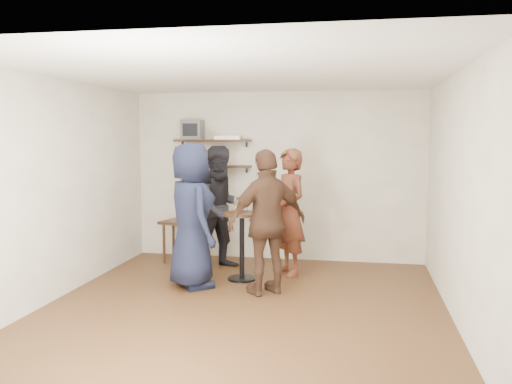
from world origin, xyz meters
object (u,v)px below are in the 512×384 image
side_table (182,227)px  person_navy (191,215)px  person_dark (222,208)px  drinks_table (242,237)px  person_brown (268,222)px  radio (211,162)px  crt_monitor (193,130)px  person_plaid (289,212)px  dvd_deck (229,138)px

side_table → person_navy: (0.58, -1.34, 0.40)m
person_navy → person_dark: bearing=-45.9°
drinks_table → person_brown: size_ratio=0.52×
radio → drinks_table: 1.70m
crt_monitor → side_table: 1.53m
drinks_table → person_dark: bearing=126.2°
person_navy → radio: bearing=-31.4°
crt_monitor → person_brown: size_ratio=0.18×
person_plaid → person_dark: 1.02m
person_plaid → person_dark: person_dark is taller
drinks_table → person_plaid: person_plaid is taller
dvd_deck → radio: (-0.28, 0.00, -0.38)m
crt_monitor → person_brown: crt_monitor is taller
person_navy → person_brown: person_navy is taller
side_table → person_brown: (1.59, -1.46, 0.36)m
radio → side_table: bearing=-141.1°
person_plaid → radio: bearing=-156.5°
dvd_deck → person_brown: dvd_deck is taller
person_plaid → person_brown: person_brown is taller
drinks_table → person_brown: person_brown is taller
crt_monitor → person_navy: size_ratio=0.17×
drinks_table → person_navy: size_ratio=0.49×
radio → person_brown: person_brown is taller
person_navy → side_table: bearing=-14.5°
dvd_deck → person_dark: bearing=-85.5°
radio → person_plaid: size_ratio=0.13×
side_table → drinks_table: drinks_table is taller
crt_monitor → side_table: bearing=-107.6°
drinks_table → person_plaid: 0.77m
dvd_deck → person_dark: (0.05, -0.64, -1.01)m
side_table → person_plaid: 1.82m
dvd_deck → person_dark: dvd_deck is taller
side_table → person_plaid: (1.72, -0.48, 0.35)m
person_navy → dvd_deck: bearing=-41.1°
side_table → person_plaid: bearing=-15.5°
dvd_deck → drinks_table: 1.85m
person_plaid → person_navy: size_ratio=0.95×
person_brown → person_plaid: bearing=-136.3°
radio → person_navy: person_navy is taller
side_table → person_brown: person_brown is taller
dvd_deck → drinks_table: dvd_deck is taller
drinks_table → radio: bearing=121.8°
person_dark → person_brown: bearing=-89.0°
dvd_deck → side_table: 1.56m
side_table → person_dark: person_dark is taller
person_navy → person_brown: size_ratio=1.04×
crt_monitor → person_plaid: bearing=-26.1°
drinks_table → person_brown: bearing=-51.8°
drinks_table → person_navy: person_navy is taller
dvd_deck → side_table: (-0.67, -0.32, -1.37)m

